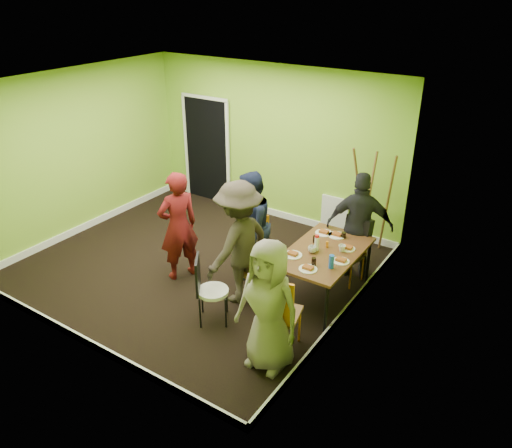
% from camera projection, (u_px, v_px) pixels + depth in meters
% --- Properties ---
extents(ground, '(5.00, 5.00, 0.00)m').
position_uv_depth(ground, '(197.00, 265.00, 7.86)').
color(ground, black).
rests_on(ground, ground).
extents(room_walls, '(5.04, 4.54, 2.82)m').
position_uv_depth(room_walls, '(194.00, 207.00, 7.47)').
color(room_walls, '#89C031').
rests_on(room_walls, ground).
extents(dining_table, '(0.90, 1.50, 0.75)m').
position_uv_depth(dining_table, '(324.00, 254.00, 6.77)').
color(dining_table, black).
rests_on(dining_table, ground).
extents(chair_left_far, '(0.49, 0.49, 0.95)m').
position_uv_depth(chair_left_far, '(263.00, 246.00, 7.30)').
color(chair_left_far, orange).
rests_on(chair_left_far, ground).
extents(chair_left_near, '(0.41, 0.41, 0.90)m').
position_uv_depth(chair_left_near, '(252.00, 266.00, 6.87)').
color(chair_left_near, orange).
rests_on(chair_left_near, ground).
extents(chair_back_end, '(0.46, 0.53, 0.97)m').
position_uv_depth(chair_back_end, '(356.00, 236.00, 7.27)').
color(chair_back_end, orange).
rests_on(chair_back_end, ground).
extents(chair_front_end, '(0.54, 0.54, 1.08)m').
position_uv_depth(chair_front_end, '(278.00, 311.00, 5.77)').
color(chair_front_end, orange).
rests_on(chair_front_end, ground).
extents(chair_bentwood, '(0.51, 0.50, 0.94)m').
position_uv_depth(chair_bentwood, '(208.00, 287.00, 6.38)').
color(chair_bentwood, black).
rests_on(chair_bentwood, ground).
extents(easel, '(0.71, 0.66, 1.77)m').
position_uv_depth(easel, '(371.00, 204.00, 7.84)').
color(easel, brown).
rests_on(easel, ground).
extents(plate_near_left, '(0.25, 0.25, 0.01)m').
position_uv_depth(plate_near_left, '(324.00, 233.00, 7.20)').
color(plate_near_left, white).
rests_on(plate_near_left, dining_table).
extents(plate_near_right, '(0.25, 0.25, 0.01)m').
position_uv_depth(plate_near_right, '(293.00, 255.00, 6.63)').
color(plate_near_right, white).
rests_on(plate_near_right, dining_table).
extents(plate_far_back, '(0.25, 0.25, 0.01)m').
position_uv_depth(plate_far_back, '(337.00, 236.00, 7.13)').
color(plate_far_back, white).
rests_on(plate_far_back, dining_table).
extents(plate_far_front, '(0.24, 0.24, 0.01)m').
position_uv_depth(plate_far_front, '(308.00, 269.00, 6.31)').
color(plate_far_front, white).
rests_on(plate_far_front, dining_table).
extents(plate_wall_back, '(0.21, 0.21, 0.01)m').
position_uv_depth(plate_wall_back, '(347.00, 249.00, 6.79)').
color(plate_wall_back, white).
rests_on(plate_wall_back, dining_table).
extents(plate_wall_front, '(0.22, 0.22, 0.01)m').
position_uv_depth(plate_wall_front, '(341.00, 261.00, 6.49)').
color(plate_wall_front, white).
rests_on(plate_wall_front, dining_table).
extents(thermos, '(0.06, 0.06, 0.20)m').
position_uv_depth(thermos, '(317.00, 244.00, 6.72)').
color(thermos, white).
rests_on(thermos, dining_table).
extents(blue_bottle, '(0.07, 0.07, 0.18)m').
position_uv_depth(blue_bottle, '(331.00, 262.00, 6.31)').
color(blue_bottle, blue).
rests_on(blue_bottle, dining_table).
extents(orange_bottle, '(0.04, 0.04, 0.09)m').
position_uv_depth(orange_bottle, '(327.00, 244.00, 6.82)').
color(orange_bottle, orange).
rests_on(orange_bottle, dining_table).
extents(glass_mid, '(0.06, 0.06, 0.10)m').
position_uv_depth(glass_mid, '(315.00, 239.00, 6.94)').
color(glass_mid, black).
rests_on(glass_mid, dining_table).
extents(glass_back, '(0.07, 0.07, 0.08)m').
position_uv_depth(glass_back, '(344.00, 235.00, 7.07)').
color(glass_back, black).
rests_on(glass_back, dining_table).
extents(glass_front, '(0.06, 0.06, 0.11)m').
position_uv_depth(glass_front, '(314.00, 262.00, 6.39)').
color(glass_front, black).
rests_on(glass_front, dining_table).
extents(cup_a, '(0.11, 0.11, 0.09)m').
position_uv_depth(cup_a, '(312.00, 249.00, 6.69)').
color(cup_a, white).
rests_on(cup_a, dining_table).
extents(cup_b, '(0.10, 0.10, 0.09)m').
position_uv_depth(cup_b, '(342.00, 248.00, 6.72)').
color(cup_b, white).
rests_on(cup_b, dining_table).
extents(person_standing, '(0.61, 0.72, 1.66)m').
position_uv_depth(person_standing, '(178.00, 226.00, 7.23)').
color(person_standing, '#550E0F').
rests_on(person_standing, ground).
extents(person_left_far, '(0.76, 0.90, 1.64)m').
position_uv_depth(person_left_far, '(250.00, 226.00, 7.28)').
color(person_left_far, '#141B34').
rests_on(person_left_far, ground).
extents(person_left_near, '(0.75, 1.19, 1.76)m').
position_uv_depth(person_left_near, '(239.00, 243.00, 6.68)').
color(person_left_near, '#2E281F').
rests_on(person_left_near, ground).
extents(person_back_end, '(1.04, 0.71, 1.64)m').
position_uv_depth(person_back_end, '(360.00, 226.00, 7.27)').
color(person_back_end, black).
rests_on(person_back_end, ground).
extents(person_front_end, '(0.79, 0.52, 1.61)m').
position_uv_depth(person_front_end, '(268.00, 306.00, 5.51)').
color(person_front_end, gray).
rests_on(person_front_end, ground).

